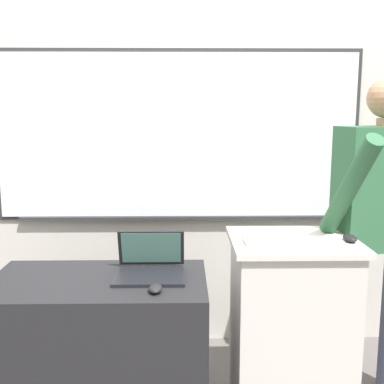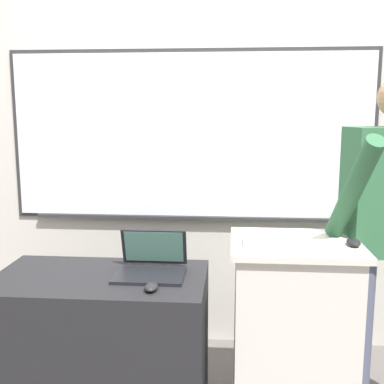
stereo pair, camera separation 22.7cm
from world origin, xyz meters
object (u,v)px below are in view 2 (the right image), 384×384
object	(u,v)px
side_desk	(102,348)
computer_mouse_by_keyboard	(354,242)
lectern_podium	(292,334)
laptop	(151,263)
wireless_keyboard	(292,243)
computer_mouse_by_laptop	(151,287)

from	to	relation	value
side_desk	computer_mouse_by_keyboard	distance (m)	1.33
lectern_podium	side_desk	distance (m)	0.95
lectern_podium	computer_mouse_by_keyboard	bearing A→B (deg)	-12.65
laptop	computer_mouse_by_keyboard	size ratio (longest dim) A/B	3.39
lectern_podium	laptop	bearing A→B (deg)	177.32
wireless_keyboard	computer_mouse_by_keyboard	size ratio (longest dim) A/B	4.50
laptop	wireless_keyboard	size ratio (longest dim) A/B	0.75
side_desk	computer_mouse_by_laptop	xyz separation A→B (m)	(0.28, -0.17, 0.39)
laptop	computer_mouse_by_laptop	distance (m)	0.24
lectern_podium	computer_mouse_by_laptop	xyz separation A→B (m)	(-0.66, -0.20, 0.30)
lectern_podium	side_desk	size ratio (longest dim) A/B	0.91
side_desk	laptop	size ratio (longest dim) A/B	3.06
side_desk	laptop	distance (m)	0.50
side_desk	computer_mouse_by_laptop	distance (m)	0.51
computer_mouse_by_laptop	computer_mouse_by_keyboard	bearing A→B (deg)	9.08
laptop	computer_mouse_by_keyboard	xyz separation A→B (m)	(0.95, -0.09, 0.15)
laptop	computer_mouse_by_laptop	size ratio (longest dim) A/B	3.39
side_desk	laptop	world-z (taller)	laptop
lectern_podium	laptop	world-z (taller)	laptop
side_desk	wireless_keyboard	xyz separation A→B (m)	(0.92, -0.03, 0.57)
side_desk	laptop	bearing A→B (deg)	14.65
laptop	wireless_keyboard	bearing A→B (deg)	-8.19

